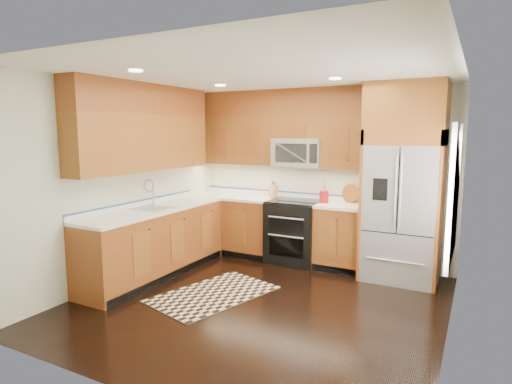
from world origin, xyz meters
The scene contains 16 objects.
ground centered at (0.00, 0.00, 0.00)m, with size 4.00×4.00×0.00m, color black.
wall_back centered at (0.00, 2.00, 1.30)m, with size 4.00×0.02×2.60m, color silver.
wall_left centered at (-2.00, 0.00, 1.30)m, with size 0.02×4.00×2.60m, color silver.
wall_right centered at (2.00, 0.00, 1.30)m, with size 0.02×4.00×2.60m, color silver.
window centered at (1.98, 0.20, 1.40)m, with size 0.04×1.10×1.30m.
base_cabinets centered at (-1.23, 0.90, 0.45)m, with size 2.85×3.00×0.90m.
countertop centered at (-1.09, 1.01, 0.92)m, with size 2.86×3.01×0.04m.
upper_cabinets centered at (-1.15, 1.09, 2.02)m, with size 2.85×3.00×1.15m.
range centered at (-0.25, 1.67, 0.47)m, with size 0.76×0.67×0.95m.
microwave centered at (-0.25, 1.80, 1.66)m, with size 0.76×0.40×0.42m.
refrigerator centered at (1.30, 1.63, 1.30)m, with size 0.98×0.75×2.60m.
sink_faucet centered at (-1.73, 0.23, 0.99)m, with size 0.54×0.44×0.37m.
rug centered at (-0.61, -0.03, 0.01)m, with size 0.89×1.48×0.01m, color black.
knife_block centered at (-0.69, 1.85, 1.04)m, with size 0.11×0.14×0.25m.
utensil_crock centered at (0.19, 1.71, 1.07)m, with size 0.16×0.16×0.38m.
cutting_board centered at (0.52, 1.94, 0.95)m, with size 0.27×0.27×0.02m, color brown.
Camera 1 is at (2.19, -4.20, 1.98)m, focal length 30.00 mm.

